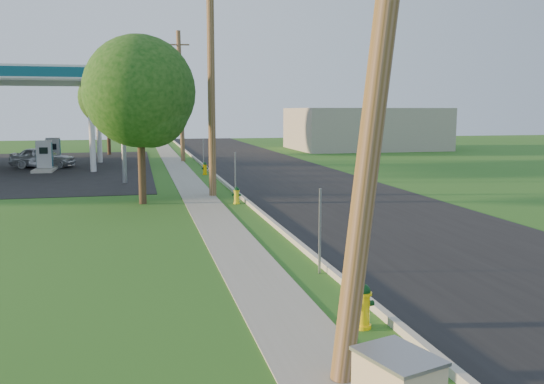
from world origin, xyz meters
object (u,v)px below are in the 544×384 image
object	(u,v)px
utility_pole_far	(181,96)
car_silver	(43,157)
tree_verge	(142,96)
hydrant_far	(205,168)
utility_pole_mid	(211,83)
hydrant_mid	(237,195)
tree_lot	(108,100)
fuel_pump_se	(54,155)
fuel_pump_ne	(45,160)
price_pylon	(121,77)
hydrant_near	(363,305)
utility_pole_near	(383,30)

from	to	relation	value
utility_pole_far	car_silver	xyz separation A→B (m)	(-9.33, -2.85, -4.11)
tree_verge	hydrant_far	distance (m)	11.49
tree_verge	utility_pole_mid	bearing A→B (deg)	28.18
tree_verge	hydrant_mid	world-z (taller)	tree_verge
tree_lot	utility_pole_mid	bearing A→B (deg)	-78.01
fuel_pump_se	hydrant_far	distance (m)	12.71
fuel_pump_se	hydrant_mid	bearing A→B (deg)	-63.72
tree_lot	car_silver	size ratio (longest dim) A/B	1.78
fuel_pump_ne	hydrant_far	world-z (taller)	fuel_pump_ne
price_pylon	hydrant_mid	size ratio (longest dim) A/B	9.47
hydrant_far	car_silver	distance (m)	11.93
utility_pole_far	tree_lot	xyz separation A→B (m)	(-5.49, 7.84, -0.13)
fuel_pump_se	price_pylon	distance (m)	13.40
hydrant_mid	price_pylon	bearing A→B (deg)	120.11
tree_lot	car_silver	xyz separation A→B (m)	(-3.84, -10.68, -3.98)
fuel_pump_ne	utility_pole_mid	bearing A→B (deg)	-55.60
car_silver	hydrant_mid	bearing A→B (deg)	-137.71
utility_pole_mid	hydrant_near	size ratio (longest dim) A/B	11.75
tree_verge	car_silver	xyz separation A→B (m)	(-6.37, 16.74, -3.64)
hydrant_far	hydrant_mid	bearing A→B (deg)	-89.83
utility_pole_near	fuel_pump_ne	size ratio (longest dim) A/B	2.96
tree_lot	hydrant_near	world-z (taller)	tree_lot
hydrant_near	hydrant_far	size ratio (longest dim) A/B	1.08
utility_pole_near	hydrant_near	world-z (taller)	utility_pole_near
fuel_pump_se	utility_pole_far	bearing A→B (deg)	6.41
utility_pole_mid	hydrant_far	bearing A→B (deg)	85.81
fuel_pump_ne	car_silver	xyz separation A→B (m)	(-0.43, 2.15, -0.03)
utility_pole_far	hydrant_mid	distance (m)	20.86
utility_pole_far	fuel_pump_se	bearing A→B (deg)	-173.59
utility_pole_near	fuel_pump_se	distance (m)	36.34
hydrant_far	tree_verge	bearing A→B (deg)	-109.40
tree_lot	hydrant_mid	size ratio (longest dim) A/B	10.03
fuel_pump_se	tree_verge	size ratio (longest dim) A/B	0.47
utility_pole_far	fuel_pump_ne	distance (m)	10.99
utility_pole_near	hydrant_far	xyz separation A→B (m)	(0.63, 26.59, -4.42)
fuel_pump_ne	price_pylon	xyz separation A→B (m)	(5.00, -7.50, 4.71)
utility_pole_far	tree_lot	size ratio (longest dim) A/B	1.31
hydrant_mid	hydrant_far	distance (m)	10.96
car_silver	hydrant_far	bearing A→B (deg)	-110.77
utility_pole_far	tree_lot	bearing A→B (deg)	125.01
utility_pole_near	fuel_pump_ne	bearing A→B (deg)	106.02
fuel_pump_ne	tree_lot	world-z (taller)	tree_lot
utility_pole_near	utility_pole_far	world-z (taller)	utility_pole_far
utility_pole_near	car_silver	bearing A→B (deg)	105.72
utility_pole_mid	utility_pole_far	distance (m)	18.00
price_pylon	hydrant_mid	xyz separation A→B (m)	(4.56, -7.87, -5.08)
hydrant_near	hydrant_far	bearing A→B (deg)	89.79
hydrant_near	car_silver	xyz separation A→B (m)	(-9.87, 31.37, 0.29)
utility_pole_far	price_pylon	distance (m)	13.11
car_silver	fuel_pump_se	bearing A→B (deg)	-0.49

